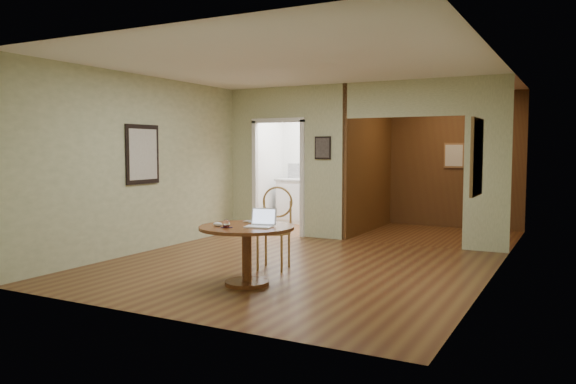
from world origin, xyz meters
The scene contains 11 objects.
floor centered at (0.00, 0.00, 0.00)m, with size 5.00×5.00×0.00m, color #4A2615.
room_shell centered at (-0.47, 3.10, 1.29)m, with size 5.20×7.50×5.00m.
dining_table centered at (0.02, -1.03, 0.51)m, with size 1.11×1.11×0.69m.
chair centered at (-0.14, -0.07, 0.60)m, with size 0.54×0.54×1.08m.
open_laptop centered at (0.20, -1.01, 0.75)m, with size 0.34×0.32×0.21m.
closed_laptop centered at (0.00, -0.80, 0.70)m, with size 0.32×0.21×0.03m, color #AFAEB3.
mouse centered at (-0.25, -1.22, 0.72)m, with size 0.12×0.07×0.05m, color white.
wine_glass centered at (-0.10, -1.28, 0.74)m, with size 0.09×0.09×0.10m, color white, non-canonical shape.
pen centered at (-0.10, -1.27, 0.70)m, with size 0.01×0.01×0.14m, color #0D105F.
kitchen_cabinet centered at (-1.35, 4.20, 0.47)m, with size 2.06×0.60×0.94m.
grocery_bag centered at (-1.08, 4.20, 1.08)m, with size 0.28×0.24×0.28m, color beige.
Camera 1 is at (3.46, -6.51, 1.59)m, focal length 35.00 mm.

